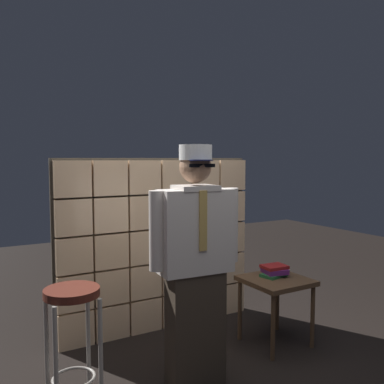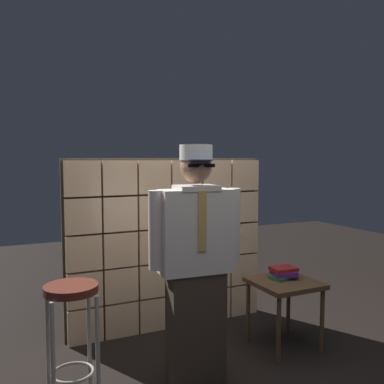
{
  "view_description": "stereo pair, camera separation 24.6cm",
  "coord_description": "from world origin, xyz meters",
  "px_view_note": "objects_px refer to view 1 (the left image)",
  "views": [
    {
      "loc": [
        -1.67,
        -2.17,
        1.61
      ],
      "look_at": [
        -0.27,
        0.24,
        1.39
      ],
      "focal_mm": 38.72,
      "sensor_mm": 36.0,
      "label": 1
    },
    {
      "loc": [
        -1.45,
        -2.29,
        1.61
      ],
      "look_at": [
        -0.27,
        0.24,
        1.39
      ],
      "focal_mm": 38.72,
      "sensor_mm": 36.0,
      "label": 2
    }
  ],
  "objects_px": {
    "standing_person": "(195,262)",
    "bar_stool": "(73,322)",
    "side_table": "(276,287)",
    "book_stack": "(274,271)"
  },
  "relations": [
    {
      "from": "standing_person",
      "to": "bar_stool",
      "type": "xyz_separation_m",
      "value": [
        -0.84,
        0.07,
        -0.28
      ]
    },
    {
      "from": "side_table",
      "to": "book_stack",
      "type": "xyz_separation_m",
      "value": [
        0.03,
        0.06,
        0.13
      ]
    },
    {
      "from": "standing_person",
      "to": "bar_stool",
      "type": "distance_m",
      "value": 0.89
    },
    {
      "from": "standing_person",
      "to": "bar_stool",
      "type": "relative_size",
      "value": 2.08
    },
    {
      "from": "bar_stool",
      "to": "standing_person",
      "type": "bearing_deg",
      "value": -4.86
    },
    {
      "from": "side_table",
      "to": "book_stack",
      "type": "height_order",
      "value": "book_stack"
    },
    {
      "from": "standing_person",
      "to": "side_table",
      "type": "relative_size",
      "value": 2.94
    },
    {
      "from": "bar_stool",
      "to": "side_table",
      "type": "bearing_deg",
      "value": 4.77
    },
    {
      "from": "bar_stool",
      "to": "book_stack",
      "type": "bearing_deg",
      "value": 6.51
    },
    {
      "from": "bar_stool",
      "to": "side_table",
      "type": "height_order",
      "value": "bar_stool"
    }
  ]
}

